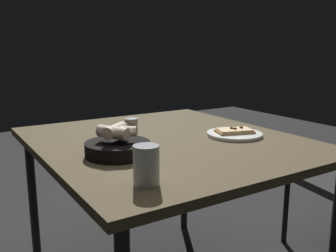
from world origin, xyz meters
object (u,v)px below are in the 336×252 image
beer_glass (146,168)px  dining_table (167,152)px  bread_basket (117,146)px  pizza_plate (234,133)px  pepper_shaker (132,128)px

beer_glass → dining_table: bearing=-38.1°
dining_table → beer_glass: 0.54m
beer_glass → bread_basket: bearing=-9.6°
dining_table → pizza_plate: 0.30m
pepper_shaker → dining_table: bearing=-138.6°
pizza_plate → pepper_shaker: 0.44m
dining_table → pizza_plate: pizza_plate is taller
beer_glass → pepper_shaker: bearing=-22.7°
bread_basket → pepper_shaker: 0.28m
dining_table → pizza_plate: bearing=-111.6°
beer_glass → pepper_shaker: 0.57m
bread_basket → beer_glass: bearing=170.4°
pizza_plate → beer_glass: (-0.30, 0.60, 0.04)m
pizza_plate → beer_glass: beer_glass is taller
dining_table → bread_basket: bearing=112.0°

